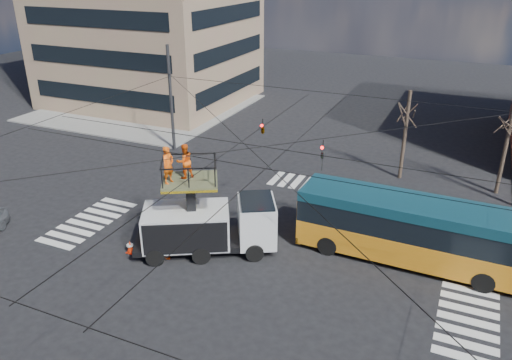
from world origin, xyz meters
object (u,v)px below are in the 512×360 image
object	(u,v)px
utility_truck	(208,216)
city_bus	(414,230)
traffic_cone	(130,247)
worker_ground	(165,242)
flagger	(357,228)

from	to	relation	value
utility_truck	city_bus	size ratio (longest dim) A/B	0.65
traffic_cone	worker_ground	xyz separation A→B (m)	(1.94, 0.32, 0.57)
city_bus	utility_truck	bearing A→B (deg)	-160.29
city_bus	flagger	distance (m)	2.94
traffic_cone	worker_ground	bearing A→B (deg)	9.42
worker_ground	flagger	bearing A→B (deg)	-80.22
worker_ground	flagger	xyz separation A→B (m)	(8.26, 5.03, 0.07)
traffic_cone	worker_ground	world-z (taller)	worker_ground
traffic_cone	worker_ground	size ratio (longest dim) A/B	0.36
utility_truck	worker_ground	world-z (taller)	utility_truck
traffic_cone	worker_ground	distance (m)	2.04
worker_ground	city_bus	bearing A→B (deg)	-88.85
utility_truck	flagger	xyz separation A→B (m)	(6.65, 3.52, -0.99)
utility_truck	city_bus	world-z (taller)	utility_truck
worker_ground	flagger	world-z (taller)	flagger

